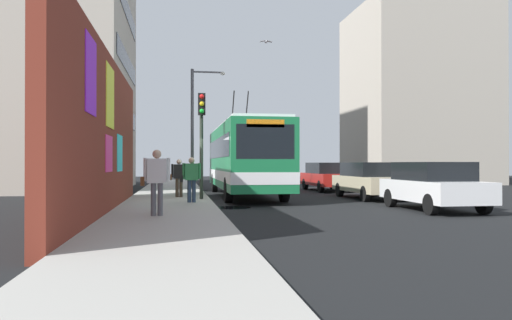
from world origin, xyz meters
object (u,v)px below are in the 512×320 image
Objects in this scene: pedestrian_near_wall at (157,177)px; parked_car_champagne at (370,179)px; street_lamp at (196,119)px; parked_car_white at (433,185)px; city_bus at (244,157)px; pedestrian_midblock at (179,175)px; parked_car_red at (327,176)px; pedestrian_at_curb at (191,176)px; traffic_light at (202,128)px.

parked_car_champagne is at bearing -51.32° from pedestrian_near_wall.
street_lamp is at bearing -6.03° from pedestrian_near_wall.
parked_car_white is at bearing -151.44° from street_lamp.
city_bus reaches higher than pedestrian_midblock.
parked_car_white is 5.34m from parked_car_champagne.
pedestrian_at_curb is at bearing 139.03° from parked_car_red.
street_lamp is (14.99, -1.58, 2.87)m from pedestrian_near_wall.
city_bus is 2.39× the size of parked_car_red.
pedestrian_at_curb reaches higher than parked_car_red.
parked_car_champagne is (5.34, 0.00, 0.00)m from parked_car_white.
traffic_light is at bearing 149.37° from city_bus.
parked_car_champagne is 8.22m from pedestrian_midblock.
street_lamp is (9.14, -0.12, 1.13)m from traffic_light.
pedestrian_near_wall is (-1.72, 8.81, 0.35)m from parked_car_white.
city_bus reaches higher than traffic_light.
pedestrian_at_curb is (-5.12, 2.58, -0.76)m from city_bus.
parked_car_champagne is at bearing -91.33° from pedestrian_midblock.
pedestrian_midblock is (7.24, -0.59, -0.14)m from pedestrian_near_wall.
street_lamp is at bearing -0.77° from traffic_light.
pedestrian_at_curb is (2.65, 7.78, 0.24)m from parked_car_white.
pedestrian_midblock is at bearing 8.61° from pedestrian_at_curb.
pedestrian_near_wall is at bearing 175.33° from pedestrian_midblock.
street_lamp is (7.94, 7.23, 3.22)m from parked_car_champagne.
city_bus reaches higher than parked_car_white.
city_bus is 7.35× the size of pedestrian_midblock.
pedestrian_at_curb is at bearing 71.19° from parked_car_white.
parked_car_white is at bearing -119.37° from traffic_light.
pedestrian_near_wall reaches higher than pedestrian_midblock.
pedestrian_near_wall is at bearing 128.68° from parked_car_champagne.
parked_car_red is at bearing -44.51° from traffic_light.
traffic_light is at bearing 60.63° from parked_car_white.
parked_car_white is at bearing -180.00° from parked_car_red.
pedestrian_at_curb is 0.39× the size of traffic_light.
street_lamp reaches higher than traffic_light.
parked_car_red is at bearing 0.00° from parked_car_white.
parked_car_white is at bearing -123.93° from pedestrian_midblock.
traffic_light is (-3.63, 2.15, 1.08)m from city_bus.
parked_car_white is 0.88× the size of parked_car_champagne.
pedestrian_midblock is 0.38× the size of traffic_light.
pedestrian_midblock is (0.19, 8.22, 0.21)m from parked_car_champagne.
parked_car_red is 10.69m from traffic_light.
traffic_light is 0.61× the size of street_lamp.
traffic_light is at bearing -14.01° from pedestrian_near_wall.
parked_car_red is (3.85, -5.20, -1.01)m from city_bus.
city_bus is 5.78m from pedestrian_at_curb.
parked_car_white is 1.03× the size of traffic_light.
pedestrian_at_curb is 11.05m from street_lamp.
city_bus reaches higher than parked_car_champagne.
parked_car_champagne is 11.21m from street_lamp.
street_lamp is (10.63, -0.55, 2.98)m from pedestrian_at_curb.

